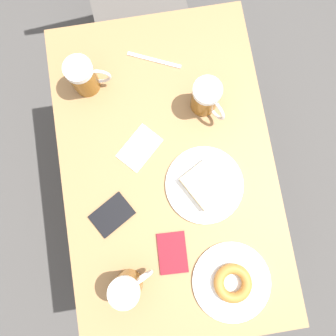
# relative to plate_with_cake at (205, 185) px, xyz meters

# --- Properties ---
(ground_plane) EXTENTS (8.00, 8.00, 0.00)m
(ground_plane) POSITION_rel_plate_with_cake_xyz_m (-0.11, 0.07, -0.72)
(ground_plane) COLOR #474442
(table) EXTENTS (0.69, 1.09, 0.70)m
(table) POSITION_rel_plate_with_cake_xyz_m (-0.11, 0.07, -0.08)
(table) COLOR #997044
(table) RESTS_ON ground_plane
(plate_with_cake) EXTENTS (0.25, 0.25, 0.04)m
(plate_with_cake) POSITION_rel_plate_with_cake_xyz_m (0.00, 0.00, 0.00)
(plate_with_cake) COLOR white
(plate_with_cake) RESTS_ON table
(plate_with_donut) EXTENTS (0.24, 0.24, 0.04)m
(plate_with_donut) POSITION_rel_plate_with_cake_xyz_m (0.03, -0.31, 0.00)
(plate_with_donut) COLOR white
(plate_with_donut) RESTS_ON table
(beer_mug_left) EXTENTS (0.09, 0.13, 0.13)m
(beer_mug_left) POSITION_rel_plate_with_cake_xyz_m (0.05, 0.26, 0.05)
(beer_mug_left) COLOR #8C5619
(beer_mug_left) RESTS_ON table
(beer_mug_center) EXTENTS (0.13, 0.09, 0.13)m
(beer_mug_center) POSITION_rel_plate_with_cake_xyz_m (-0.32, 0.39, 0.05)
(beer_mug_center) COLOR #8C5619
(beer_mug_center) RESTS_ON table
(beer_mug_right) EXTENTS (0.13, 0.09, 0.13)m
(beer_mug_right) POSITION_rel_plate_with_cake_xyz_m (-0.28, -0.26, 0.05)
(beer_mug_right) COLOR #8C5619
(beer_mug_right) RESTS_ON table
(napkin_folded) EXTENTS (0.16, 0.16, 0.00)m
(napkin_folded) POSITION_rel_plate_with_cake_xyz_m (-0.19, 0.15, -0.01)
(napkin_folded) COLOR white
(napkin_folded) RESTS_ON table
(fork) EXTENTS (0.18, 0.09, 0.00)m
(fork) POSITION_rel_plate_with_cake_xyz_m (-0.09, 0.45, -0.01)
(fork) COLOR silver
(fork) RESTS_ON table
(passport_near_edge) EXTENTS (0.15, 0.14, 0.01)m
(passport_near_edge) POSITION_rel_plate_with_cake_xyz_m (-0.30, -0.05, -0.01)
(passport_near_edge) COLOR black
(passport_near_edge) RESTS_ON table
(passport_far_edge) EXTENTS (0.09, 0.13, 0.01)m
(passport_far_edge) POSITION_rel_plate_with_cake_xyz_m (-0.13, -0.19, -0.01)
(passport_far_edge) COLOR maroon
(passport_far_edge) RESTS_ON table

